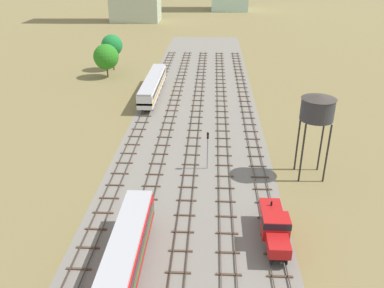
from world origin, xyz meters
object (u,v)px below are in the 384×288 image
Objects in this scene: water_tower at (318,109)px; signal_post_mid at (208,146)px; passenger_coach_far_left_mid at (153,84)px; shunter_loco_centre_right_near at (275,226)px; passenger_coach_left_nearest at (118,276)px.

water_tower reaches higher than signal_post_mid.
passenger_coach_far_left_mid is 3.96× the size of signal_post_mid.
shunter_loco_centre_right_near is at bearing -114.94° from water_tower.
signal_post_mid is (11.73, -30.09, 0.91)m from passenger_coach_far_left_mid.
signal_post_mid reaches higher than shunter_loco_centre_right_near.
passenger_coach_far_left_mid is at bearing 112.57° from shunter_loco_centre_right_near.
water_tower is at bearing 65.06° from shunter_loco_centre_right_near.
shunter_loco_centre_right_near is at bearing -67.43° from passenger_coach_far_left_mid.
passenger_coach_far_left_mid is at bearing 95.01° from passenger_coach_left_nearest.
shunter_loco_centre_right_near is 0.75× the size of water_tower.
shunter_loco_centre_right_near is (14.08, 8.36, -0.60)m from passenger_coach_left_nearest.
passenger_coach_left_nearest is 16.39m from shunter_loco_centre_right_near.
passenger_coach_left_nearest reaches higher than shunter_loco_centre_right_near.
passenger_coach_left_nearest is at bearing -106.72° from signal_post_mid.
water_tower is at bearing -4.60° from signal_post_mid.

